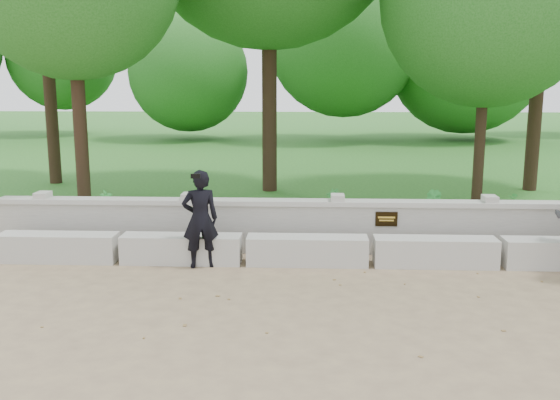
{
  "coord_description": "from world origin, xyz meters",
  "views": [
    {
      "loc": [
        -1.0,
        -7.62,
        2.86
      ],
      "look_at": [
        -1.43,
        1.83,
        1.05
      ],
      "focal_mm": 40.0,
      "sensor_mm": 36.0,
      "label": 1
    }
  ],
  "objects": [
    {
      "name": "shrub_c",
      "position": [
        2.89,
        3.6,
        0.54
      ],
      "size": [
        0.69,
        0.69,
        0.58
      ],
      "primitive_type": "imported",
      "rotation": [
        0.0,
        0.0,
        3.85
      ],
      "color": "#2E8736",
      "rests_on": "lawn"
    },
    {
      "name": "ground",
      "position": [
        0.0,
        0.0,
        0.0
      ],
      "size": [
        80.0,
        80.0,
        0.0
      ],
      "primitive_type": "plane",
      "color": "#9A855E",
      "rests_on": "ground"
    },
    {
      "name": "shrub_a",
      "position": [
        -4.84,
        3.95,
        0.53
      ],
      "size": [
        0.32,
        0.35,
        0.56
      ],
      "primitive_type": "imported",
      "rotation": [
        0.0,
        0.0,
        1.06
      ],
      "color": "#2E8736",
      "rests_on": "lawn"
    },
    {
      "name": "parapet_wall",
      "position": [
        0.0,
        2.6,
        0.46
      ],
      "size": [
        12.5,
        0.35,
        0.9
      ],
      "color": "#B7B5AD",
      "rests_on": "ground"
    },
    {
      "name": "lawn",
      "position": [
        0.0,
        14.0,
        0.12
      ],
      "size": [
        40.0,
        22.0,
        0.25
      ],
      "primitive_type": "cube",
      "color": "#265A1F",
      "rests_on": "ground"
    },
    {
      "name": "shrub_b",
      "position": [
        1.34,
        3.82,
        0.56
      ],
      "size": [
        0.43,
        0.44,
        0.62
      ],
      "primitive_type": "imported",
      "rotation": [
        0.0,
        0.0,
        2.23
      ],
      "color": "#2E8736",
      "rests_on": "lawn"
    },
    {
      "name": "shrub_d",
      "position": [
        -0.52,
        4.39,
        0.52
      ],
      "size": [
        0.39,
        0.4,
        0.54
      ],
      "primitive_type": "imported",
      "rotation": [
        0.0,
        0.0,
        5.35
      ],
      "color": "#2E8736",
      "rests_on": "lawn"
    },
    {
      "name": "concrete_bench",
      "position": [
        0.0,
        1.9,
        0.22
      ],
      "size": [
        11.9,
        0.45,
        0.45
      ],
      "color": "beige",
      "rests_on": "ground"
    },
    {
      "name": "man_main",
      "position": [
        -2.65,
        1.68,
        0.77
      ],
      "size": [
        0.64,
        0.59,
        1.53
      ],
      "color": "black",
      "rests_on": "ground"
    }
  ]
}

